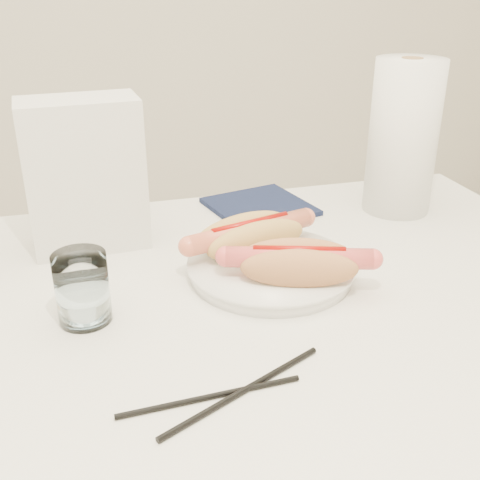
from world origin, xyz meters
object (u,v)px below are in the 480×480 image
object	(u,v)px
hotdog_left	(250,236)
water_glass	(82,288)
plate	(271,270)
paper_towel_roll	(403,138)
table	(198,355)
napkin_box	(85,175)
hotdog_right	(299,263)

from	to	relation	value
hotdog_left	water_glass	size ratio (longest dim) A/B	2.20
plate	water_glass	distance (m)	0.26
water_glass	paper_towel_roll	xyz separation A→B (m)	(0.54, 0.22, 0.09)
table	napkin_box	size ratio (longest dim) A/B	5.34
plate	napkin_box	size ratio (longest dim) A/B	0.99
plate	napkin_box	xyz separation A→B (m)	(-0.23, 0.17, 0.10)
water_glass	napkin_box	size ratio (longest dim) A/B	0.39
water_glass	paper_towel_roll	world-z (taller)	paper_towel_roll
hotdog_left	napkin_box	bearing A→B (deg)	133.80
water_glass	napkin_box	xyz separation A→B (m)	(0.02, 0.22, 0.07)
paper_towel_roll	hotdog_right	bearing A→B (deg)	-139.74
plate	napkin_box	world-z (taller)	napkin_box
table	napkin_box	world-z (taller)	napkin_box
hotdog_left	table	bearing A→B (deg)	-147.02
hotdog_right	paper_towel_roll	bearing A→B (deg)	58.11
plate	napkin_box	bearing A→B (deg)	143.56
plate	paper_towel_roll	size ratio (longest dim) A/B	0.86
water_glass	napkin_box	distance (m)	0.23
hotdog_right	napkin_box	distance (m)	0.35
hotdog_left	hotdog_right	world-z (taller)	hotdog_left
water_glass	hotdog_left	bearing A→B (deg)	20.71
paper_towel_roll	table	bearing A→B (deg)	-148.69
hotdog_left	hotdog_right	size ratio (longest dim) A/B	1.04
table	hotdog_right	world-z (taller)	hotdog_right
table	paper_towel_roll	world-z (taller)	paper_towel_roll
paper_towel_roll	water_glass	bearing A→B (deg)	-157.65
plate	hotdog_left	xyz separation A→B (m)	(-0.02, 0.04, 0.03)
hotdog_right	water_glass	distance (m)	0.27
water_glass	paper_towel_roll	size ratio (longest dim) A/B	0.34
table	hotdog_left	distance (m)	0.19
hotdog_left	paper_towel_roll	world-z (taller)	paper_towel_roll
plate	water_glass	size ratio (longest dim) A/B	2.53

